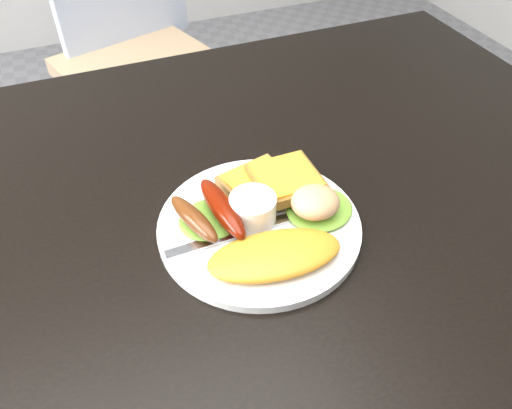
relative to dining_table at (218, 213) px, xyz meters
The scene contains 13 objects.
dining_table is the anchor object (origin of this frame).
dining_chair 0.97m from the dining_table, 85.77° to the left, with size 0.42×0.42×0.05m, color tan.
plate 0.08m from the dining_table, 64.09° to the right, with size 0.24×0.24×0.01m, color white.
lettuce_left 0.06m from the dining_table, 116.64° to the right, with size 0.08×0.07×0.01m, color #538F1B.
lettuce_right 0.13m from the dining_table, 35.20° to the right, with size 0.08×0.07×0.01m, color #619736.
omelette 0.13m from the dining_table, 78.90° to the right, with size 0.15×0.07×0.02m, color gold.
sausage_a 0.08m from the dining_table, 130.36° to the right, with size 0.02×0.09×0.02m, color #5E2F0E.
sausage_b 0.07m from the dining_table, 98.86° to the right, with size 0.03×0.11×0.03m, color #680F06.
ramekin 0.08m from the dining_table, 65.10° to the right, with size 0.05×0.05×0.03m, color white.
toast_a 0.07m from the dining_table, 13.40° to the right, with size 0.08×0.08×0.01m, color olive.
toast_b 0.10m from the dining_table, 18.40° to the right, with size 0.08×0.08×0.01m, color olive.
potato_salad 0.14m from the dining_table, 40.12° to the right, with size 0.06×0.05×0.03m, color beige.
fork 0.08m from the dining_table, 94.91° to the right, with size 0.16×0.01×0.00m, color #ADAFB7.
Camera 1 is at (-0.13, -0.44, 1.18)m, focal length 35.00 mm.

